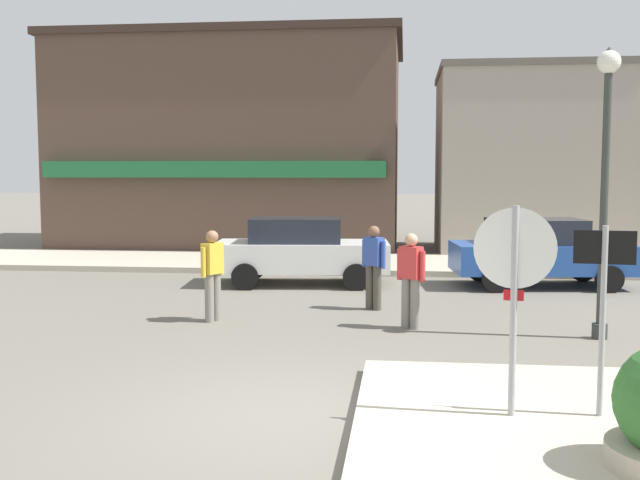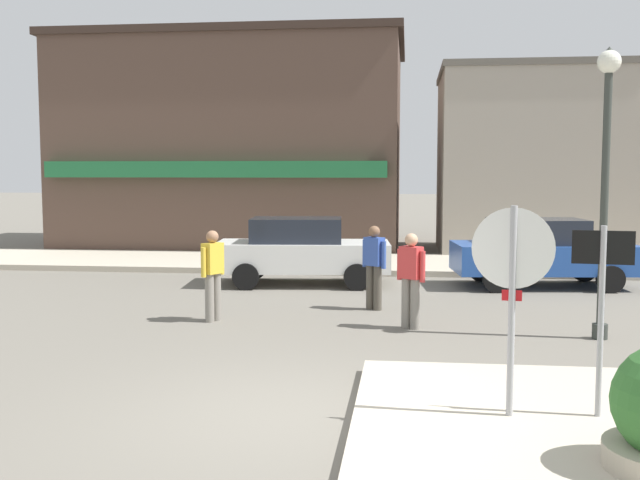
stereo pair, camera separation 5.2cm
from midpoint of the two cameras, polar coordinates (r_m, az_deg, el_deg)
The scene contains 12 objects.
ground_plane at distance 8.34m, azimuth -2.43°, elevation -13.21°, with size 160.00×160.00×0.00m, color #6B665B.
kerb_far at distance 20.92m, azimuth 3.05°, elevation -1.79°, with size 80.00×4.00×0.15m, color #B7AD99.
stop_sign at distance 7.80m, azimuth 14.39°, elevation -3.19°, with size 0.81×0.13×2.30m.
one_way_sign at distance 8.08m, azimuth 20.59°, elevation -4.41°, with size 0.60×0.10×2.10m.
lamp_post at distance 12.45m, azimuth 20.84°, elevation 6.38°, with size 0.36×0.36×4.54m.
parked_car_nearest at distance 17.43m, azimuth -1.57°, elevation -0.77°, with size 4.13×2.15×1.56m.
parked_car_second at distance 17.81m, azimuth 16.35°, elevation -0.85°, with size 4.16×2.20×1.56m.
pedestrian_crossing_near at distance 12.63m, azimuth 6.82°, elevation -2.85°, with size 0.50×0.39×1.61m.
pedestrian_crossing_far at distance 13.28m, azimuth -8.30°, elevation -2.47°, with size 0.36×0.53×1.61m.
pedestrian_kerb_side at distance 14.29m, azimuth 4.01°, elevation -1.88°, with size 0.50×0.40×1.61m.
building_corner_shop at distance 26.97m, azimuth -6.36°, elevation 7.22°, with size 11.63×7.61×7.15m.
building_storefront_left_near at distance 25.37m, azimuth 15.69°, elevation 5.77°, with size 6.05×5.27×5.90m.
Camera 1 is at (1.21, -7.81, 2.64)m, focal length 42.00 mm.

